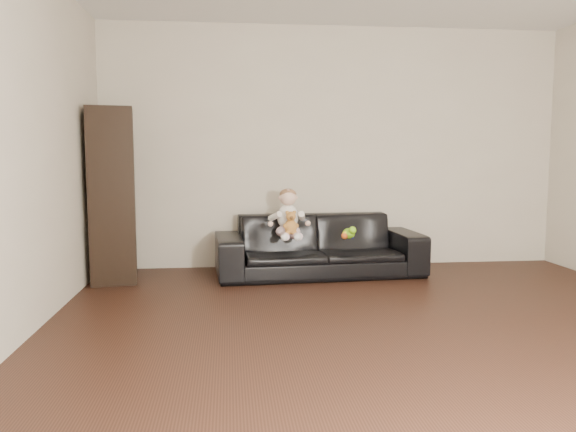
{
  "coord_description": "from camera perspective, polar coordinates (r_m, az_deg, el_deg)",
  "views": [
    {
      "loc": [
        -1.16,
        -3.34,
        1.22
      ],
      "look_at": [
        -0.57,
        2.15,
        0.62
      ],
      "focal_mm": 35.0,
      "sensor_mm": 36.0,
      "label": 1
    }
  ],
  "objects": [
    {
      "name": "teddy_bear",
      "position": [
        5.4,
        0.29,
        -0.71
      ],
      "size": [
        0.15,
        0.15,
        0.23
      ],
      "rotation": [
        0.0,
        0.0,
        0.3
      ],
      "color": "#B67934",
      "rests_on": "sofa"
    },
    {
      "name": "shelf_item",
      "position": [
        5.65,
        -17.33,
        5.81
      ],
      "size": [
        0.22,
        0.27,
        0.28
      ],
      "primitive_type": "cube",
      "rotation": [
        0.0,
        0.0,
        0.15
      ],
      "color": "silver",
      "rests_on": "cabinet"
    },
    {
      "name": "toy_blue_disc",
      "position": [
        5.63,
        6.18,
        -2.14
      ],
      "size": [
        0.1,
        0.1,
        0.01
      ],
      "primitive_type": "cylinder",
      "rotation": [
        0.0,
        0.0,
        -0.03
      ],
      "color": "#191DC8",
      "rests_on": "sofa"
    },
    {
      "name": "wall_back",
      "position": [
        6.2,
        4.73,
        6.93
      ],
      "size": [
        5.0,
        0.0,
        5.0
      ],
      "primitive_type": "plane",
      "rotation": [
        1.57,
        0.0,
        0.0
      ],
      "color": "beige",
      "rests_on": "ground"
    },
    {
      "name": "baby",
      "position": [
        5.54,
        0.02,
        -0.05
      ],
      "size": [
        0.35,
        0.43,
        0.49
      ],
      "rotation": [
        0.0,
        0.0,
        0.17
      ],
      "color": "silver",
      "rests_on": "sofa"
    },
    {
      "name": "toy_green",
      "position": [
        5.57,
        6.19,
        -1.76
      ],
      "size": [
        0.16,
        0.18,
        0.1
      ],
      "primitive_type": "ellipsoid",
      "rotation": [
        0.0,
        0.0,
        0.28
      ],
      "color": "#77C717",
      "rests_on": "sofa"
    },
    {
      "name": "cabinet",
      "position": [
        5.67,
        -17.4,
        2.01
      ],
      "size": [
        0.5,
        0.63,
        1.67
      ],
      "primitive_type": "cube",
      "rotation": [
        0.0,
        0.0,
        0.15
      ],
      "color": "black",
      "rests_on": "floor"
    },
    {
      "name": "sofa",
      "position": [
        5.74,
        3.15,
        -2.99
      ],
      "size": [
        2.13,
        0.95,
        0.61
      ],
      "primitive_type": "imported",
      "rotation": [
        0.0,
        0.0,
        0.07
      ],
      "color": "black",
      "rests_on": "floor"
    },
    {
      "name": "floor",
      "position": [
        3.74,
        12.65,
        -12.97
      ],
      "size": [
        5.5,
        5.5,
        0.0
      ],
      "primitive_type": "plane",
      "color": "#311A11",
      "rests_on": "ground"
    },
    {
      "name": "toy_rattle",
      "position": [
        5.52,
        5.78,
        -2.01
      ],
      "size": [
        0.09,
        0.09,
        0.07
      ],
      "primitive_type": "sphere",
      "rotation": [
        0.0,
        0.0,
        -0.39
      ],
      "color": "#D35318",
      "rests_on": "sofa"
    }
  ]
}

